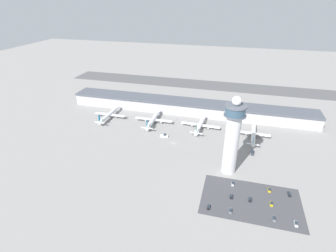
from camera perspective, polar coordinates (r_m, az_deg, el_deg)
The scene contains 21 objects.
ground_plane at distance 238.67m, azimuth 1.17°, elevation -3.73°, with size 1000.00×1000.00×0.00m, color gray.
terminal_building at distance 296.76m, azimuth 4.49°, elevation 4.16°, with size 272.09×25.00×14.24m.
runway_strip at distance 398.46m, azimuth 7.46°, elevation 8.94°, with size 408.14×44.00×0.01m, color #515154.
control_tower at distance 192.70m, azimuth 13.83°, elevation -2.05°, with size 15.40×15.40×60.76m.
parking_lot_surface at distance 186.92m, azimuth 17.58°, elevation -15.26°, with size 64.00×40.00×0.01m, color #424247.
airplane_gate_alpha at distance 290.62m, azimuth -12.65°, elevation 2.46°, with size 34.89×43.81×12.51m.
airplane_gate_bravo at distance 273.38m, azimuth -3.22°, elevation 1.43°, with size 40.00×43.48×13.26m.
airplane_gate_charlie at distance 264.00m, azimuth 7.02°, elevation 0.25°, with size 39.74×39.62×13.05m.
airplane_gate_delta at distance 258.67m, azimuth 18.12°, elevation -1.56°, with size 30.82×44.35×12.18m.
service_truck_catering at distance 248.24m, azimuth -0.82°, elevation -2.14°, with size 7.72×3.41×3.04m.
service_truck_fuel at distance 234.51m, azimuth 17.91°, elevation -5.55°, with size 3.13×6.92×2.56m.
car_navy_sedan at distance 196.38m, azimuth 13.92°, elevation -12.11°, with size 1.77×4.27×1.47m.
car_green_van at distance 198.50m, azimuth 21.19°, elevation -12.86°, with size 1.94×4.13×1.56m.
car_red_hatchback at distance 175.86m, azimuth 8.83°, elevation -17.03°, with size 1.78×4.31×1.42m.
car_white_wagon at distance 176.02m, azimuth 13.44°, elevation -17.50°, with size 1.92×4.57×1.49m.
car_grey_coupe at distance 185.87m, azimuth 13.63°, elevation -14.68°, with size 1.87×4.16×1.48m.
car_black_suv at distance 186.87m, azimuth 17.44°, elevation -15.01°, with size 1.96×4.33×1.49m.
car_maroon_suv at distance 181.03m, azimuth 26.10°, elevation -18.57°, with size 1.98×4.68×1.41m.
car_yellow_taxi at distance 200.30m, azimuth 24.90°, elevation -13.30°, with size 1.90×4.77×1.45m.
car_blue_compact at distance 179.00m, azimuth 22.07°, elevation -18.19°, with size 2.00×4.43×1.37m.
car_silver_sedan at distance 188.34m, azimuth 21.58°, elevation -15.45°, with size 1.89×4.34×1.36m.
Camera 1 is at (48.90, -199.35, 121.79)m, focal length 28.00 mm.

